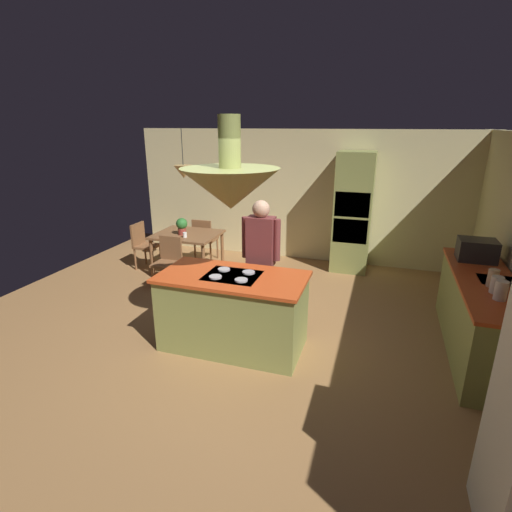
{
  "coord_description": "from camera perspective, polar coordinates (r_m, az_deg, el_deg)",
  "views": [
    {
      "loc": [
        1.62,
        -4.25,
        2.65
      ],
      "look_at": [
        0.1,
        0.4,
        1.0
      ],
      "focal_mm": 27.7,
      "sensor_mm": 36.0,
      "label": 1
    }
  ],
  "objects": [
    {
      "name": "ground",
      "position": [
        5.26,
        -2.44,
        -11.61
      ],
      "size": [
        8.16,
        8.16,
        0.0
      ],
      "primitive_type": "plane",
      "color": "#9E7042"
    },
    {
      "name": "wall_back",
      "position": [
        7.99,
        6.19,
        8.61
      ],
      "size": [
        6.8,
        0.1,
        2.55
      ],
      "primitive_type": "cube",
      "color": "beige",
      "rests_on": "ground"
    },
    {
      "name": "kitchen_island",
      "position": [
        4.87,
        -3.34,
        -7.91
      ],
      "size": [
        1.76,
        0.91,
        0.96
      ],
      "color": "#8C934C",
      "rests_on": "ground"
    },
    {
      "name": "counter_run_right",
      "position": [
        5.45,
        29.59,
        -7.43
      ],
      "size": [
        0.73,
        2.39,
        0.94
      ],
      "color": "#8C934C",
      "rests_on": "ground"
    },
    {
      "name": "oven_tower",
      "position": [
        7.48,
        13.78,
        6.07
      ],
      "size": [
        0.66,
        0.62,
        2.19
      ],
      "color": "#8C934C",
      "rests_on": "ground"
    },
    {
      "name": "dining_table",
      "position": [
        7.26,
        -9.88,
        2.5
      ],
      "size": [
        1.13,
        0.95,
        0.76
      ],
      "color": "brown",
      "rests_on": "ground"
    },
    {
      "name": "person_at_island",
      "position": [
        5.27,
        0.71,
        0.26
      ],
      "size": [
        0.53,
        0.23,
        1.72
      ],
      "color": "tan",
      "rests_on": "ground"
    },
    {
      "name": "range_hood",
      "position": [
        4.41,
        -3.71,
        10.03
      ],
      "size": [
        1.1,
        1.1,
        1.0
      ],
      "color": "#8C934C"
    },
    {
      "name": "pendant_light_over_table",
      "position": [
        7.03,
        -10.43,
        11.9
      ],
      "size": [
        0.32,
        0.32,
        0.82
      ],
      "color": "#E0B266"
    },
    {
      "name": "chair_facing_island",
      "position": [
        6.73,
        -12.53,
        -0.41
      ],
      "size": [
        0.4,
        0.4,
        0.87
      ],
      "color": "brown",
      "rests_on": "ground"
    },
    {
      "name": "chair_by_back_wall",
      "position": [
        7.9,
        -7.49,
        2.71
      ],
      "size": [
        0.4,
        0.4,
        0.87
      ],
      "rotation": [
        0.0,
        0.0,
        3.14
      ],
      "color": "brown",
      "rests_on": "ground"
    },
    {
      "name": "chair_at_corner",
      "position": [
        7.78,
        -15.98,
        1.89
      ],
      "size": [
        0.4,
        0.4,
        0.87
      ],
      "rotation": [
        0.0,
        0.0,
        1.57
      ],
      "color": "brown",
      "rests_on": "ground"
    },
    {
      "name": "potted_plant_on_table",
      "position": [
        7.15,
        -10.67,
        4.37
      ],
      "size": [
        0.2,
        0.2,
        0.3
      ],
      "color": "#99382D",
      "rests_on": "dining_table"
    },
    {
      "name": "cup_on_table",
      "position": [
        6.99,
        -10.24,
        3.02
      ],
      "size": [
        0.07,
        0.07,
        0.09
      ],
      "primitive_type": "cylinder",
      "color": "white",
      "rests_on": "dining_table"
    },
    {
      "name": "canister_flour",
      "position": [
        4.72,
        31.89,
        -4.25
      ],
      "size": [
        0.12,
        0.12,
        0.2
      ],
      "primitive_type": "cylinder",
      "color": "silver",
      "rests_on": "counter_run_right"
    },
    {
      "name": "canister_sugar",
      "position": [
        4.88,
        31.42,
        -3.57
      ],
      "size": [
        0.12,
        0.12,
        0.18
      ],
      "primitive_type": "cylinder",
      "color": "silver",
      "rests_on": "counter_run_right"
    },
    {
      "name": "canister_tea",
      "position": [
        5.04,
        31.02,
        -2.75
      ],
      "size": [
        0.11,
        0.11,
        0.2
      ],
      "primitive_type": "cylinder",
      "color": "#E0B78C",
      "rests_on": "counter_run_right"
    },
    {
      "name": "microwave_on_counter",
      "position": [
        5.9,
        29.28,
        0.76
      ],
      "size": [
        0.46,
        0.36,
        0.28
      ],
      "primitive_type": "cube",
      "color": "#232326",
      "rests_on": "counter_run_right"
    }
  ]
}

